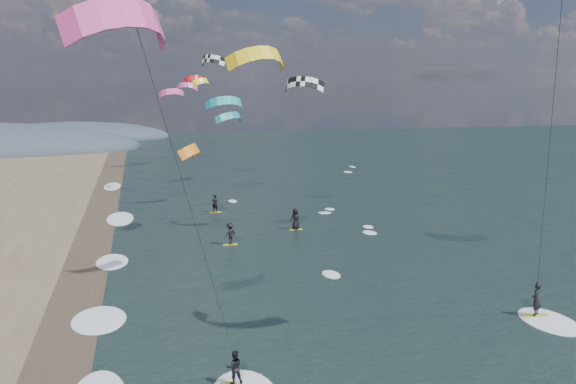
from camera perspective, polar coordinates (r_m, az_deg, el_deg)
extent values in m
cube|color=#382D23|center=(31.40, -19.73, -14.13)|extent=(3.00, 240.00, 0.00)
ellipsoid|color=#3D4756|center=(139.74, -18.67, 4.50)|extent=(40.00, 18.00, 7.00)
cube|color=gold|center=(37.34, 21.11, -10.22)|extent=(1.46, 0.44, 0.06)
imported|color=black|center=(37.04, 21.20, -8.86)|extent=(0.78, 0.76, 1.80)
ellipsoid|color=white|center=(36.91, 22.20, -10.59)|extent=(2.60, 4.20, 0.12)
cylinder|color=black|center=(31.76, 22.15, 2.89)|extent=(0.02, 0.02, 17.00)
cube|color=gold|center=(27.96, -4.77, -16.62)|extent=(1.12, 0.35, 0.05)
imported|color=black|center=(27.63, -4.79, -15.25)|extent=(0.69, 0.54, 1.43)
cylinder|color=black|center=(22.31, -8.41, -2.30)|extent=(0.02, 0.02, 14.81)
cube|color=gold|center=(49.24, -5.16, -4.66)|extent=(1.10, 0.35, 0.05)
imported|color=black|center=(49.03, -5.17, -3.70)|extent=(1.23, 1.10, 1.65)
cube|color=gold|center=(53.80, 0.68, -3.34)|extent=(1.10, 0.35, 0.05)
imported|color=black|center=(53.59, 0.68, -2.38)|extent=(1.03, 0.99, 1.78)
cube|color=gold|center=(60.99, -6.50, -1.78)|extent=(1.10, 0.35, 0.05)
imported|color=black|center=(60.82, -6.52, -1.00)|extent=(0.71, 0.61, 1.64)
ellipsoid|color=white|center=(35.88, -16.87, -10.86)|extent=(2.40, 5.40, 0.11)
ellipsoid|color=white|center=(46.31, -15.98, -6.02)|extent=(2.40, 5.40, 0.11)
ellipsoid|color=white|center=(59.88, -15.32, -2.33)|extent=(2.40, 5.40, 0.11)
ellipsoid|color=white|center=(77.55, -14.81, 0.50)|extent=(2.40, 5.40, 0.11)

